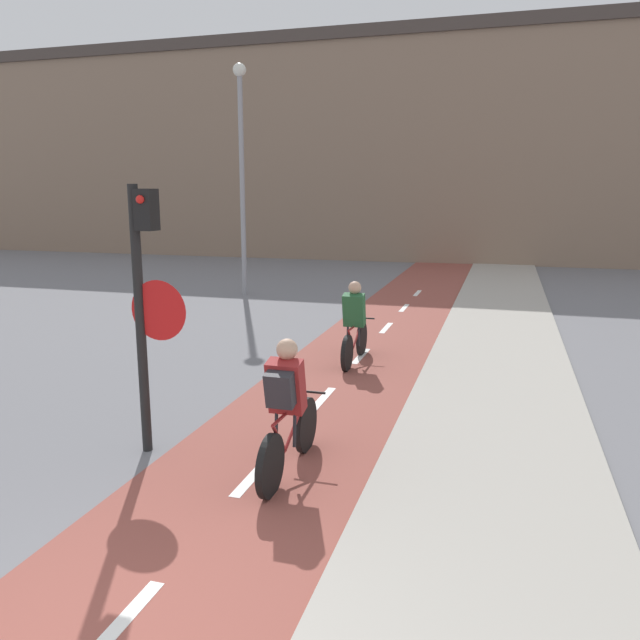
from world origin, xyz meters
The scene contains 5 objects.
building_row_background centered at (0.00, 26.25, 4.81)m, with size 60.00×5.20×9.60m.
traffic_light_pole centered at (-1.36, 3.26, 1.87)m, with size 0.67×0.25×3.01m.
street_lamp_far centered at (-4.80, 13.92, 3.92)m, with size 0.36×0.36×6.36m.
cyclist_near centered at (0.32, 3.12, 0.71)m, with size 0.46×1.77×1.47m.
cyclist_far centered at (-0.02, 7.57, 0.66)m, with size 0.46×1.71×1.44m.
Camera 1 is at (2.38, -2.65, 2.92)m, focal length 35.00 mm.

